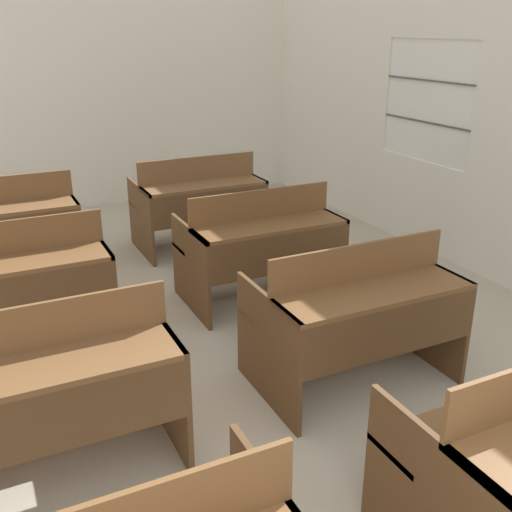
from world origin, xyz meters
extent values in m
cube|color=white|center=(0.00, 7.46, 1.53)|extent=(5.99, 0.06, 3.05)
cube|color=white|center=(2.96, 3.72, 0.44)|extent=(0.06, 7.43, 0.87)
cube|color=white|center=(2.96, 6.30, 1.43)|extent=(0.06, 2.27, 1.12)
cube|color=white|center=(2.96, 4.57, 1.43)|extent=(0.02, 1.20, 1.12)
cube|color=#4C4C51|center=(2.95, 4.57, 1.24)|extent=(0.02, 1.20, 0.02)
cube|color=#4C4C51|center=(2.95, 4.57, 1.62)|extent=(0.02, 1.20, 0.02)
cube|color=brown|center=(0.35, 1.40, 0.34)|extent=(0.03, 0.78, 0.69)
cube|color=brown|center=(0.93, 1.63, 0.44)|extent=(1.20, 0.31, 0.03)
cube|color=brown|center=(0.93, 1.63, 0.16)|extent=(1.14, 0.04, 0.04)
cube|color=brown|center=(-0.28, 2.76, 0.34)|extent=(0.03, 0.78, 0.69)
cube|color=brown|center=(-0.87, 2.55, 0.67)|extent=(1.20, 0.37, 0.03)
cube|color=brown|center=(-0.87, 2.38, 0.50)|extent=(1.14, 0.02, 0.31)
cube|color=brown|center=(-0.87, 2.72, 0.80)|extent=(1.20, 0.02, 0.23)
cube|color=brown|center=(-0.87, 2.99, 0.44)|extent=(1.20, 0.31, 0.03)
cube|color=brown|center=(-0.87, 2.99, 0.16)|extent=(1.14, 0.04, 0.04)
cube|color=#55381F|center=(0.34, 2.77, 0.34)|extent=(0.03, 0.78, 0.69)
cube|color=#55381F|center=(1.52, 2.77, 0.34)|extent=(0.03, 0.78, 0.69)
cube|color=brown|center=(0.93, 2.57, 0.67)|extent=(1.20, 0.37, 0.03)
cube|color=#55381F|center=(0.93, 2.39, 0.50)|extent=(1.14, 0.02, 0.31)
cube|color=brown|center=(0.93, 2.74, 0.80)|extent=(1.20, 0.02, 0.23)
cube|color=brown|center=(0.93, 3.01, 0.44)|extent=(1.20, 0.31, 0.03)
cube|color=#55381F|center=(0.93, 3.01, 0.16)|extent=(1.14, 0.04, 0.04)
cube|color=brown|center=(-0.29, 4.15, 0.34)|extent=(0.03, 0.78, 0.69)
cube|color=brown|center=(-0.88, 3.94, 0.67)|extent=(1.20, 0.37, 0.03)
cube|color=brown|center=(-0.88, 3.77, 0.50)|extent=(1.14, 0.02, 0.31)
cube|color=brown|center=(-0.88, 4.12, 0.80)|extent=(1.20, 0.02, 0.23)
cube|color=brown|center=(-0.88, 4.39, 0.44)|extent=(1.20, 0.31, 0.03)
cube|color=brown|center=(-0.88, 4.39, 0.16)|extent=(1.14, 0.04, 0.04)
cube|color=#54381F|center=(0.37, 4.13, 0.34)|extent=(0.03, 0.78, 0.69)
cube|color=#54381F|center=(1.54, 4.13, 0.34)|extent=(0.03, 0.78, 0.69)
cube|color=brown|center=(0.95, 3.92, 0.67)|extent=(1.20, 0.37, 0.03)
cube|color=#54381F|center=(0.95, 3.75, 0.50)|extent=(1.14, 0.02, 0.31)
cube|color=brown|center=(0.95, 4.09, 0.80)|extent=(1.20, 0.02, 0.23)
cube|color=brown|center=(0.95, 4.36, 0.44)|extent=(1.20, 0.31, 0.03)
cube|color=#54381F|center=(0.95, 4.36, 0.16)|extent=(1.14, 0.04, 0.04)
cube|color=brown|center=(-0.26, 5.49, 0.34)|extent=(0.03, 0.78, 0.69)
cube|color=brown|center=(-0.85, 5.28, 0.67)|extent=(1.20, 0.37, 0.03)
cube|color=brown|center=(-0.85, 5.11, 0.50)|extent=(1.14, 0.02, 0.31)
cube|color=brown|center=(-0.85, 5.72, 0.44)|extent=(1.20, 0.31, 0.03)
cube|color=brown|center=(-0.85, 5.72, 0.16)|extent=(1.14, 0.04, 0.04)
cube|color=brown|center=(0.37, 5.51, 0.34)|extent=(0.03, 0.78, 0.69)
cube|color=brown|center=(1.54, 5.51, 0.34)|extent=(0.03, 0.78, 0.69)
cube|color=brown|center=(0.95, 5.31, 0.67)|extent=(1.20, 0.37, 0.03)
cube|color=brown|center=(0.95, 5.13, 0.50)|extent=(1.14, 0.02, 0.31)
cube|color=brown|center=(0.95, 5.48, 0.80)|extent=(1.20, 0.02, 0.23)
cube|color=brown|center=(0.95, 5.75, 0.44)|extent=(1.20, 0.31, 0.03)
cube|color=brown|center=(0.95, 5.75, 0.16)|extent=(1.14, 0.04, 0.04)
camera|label=1|loc=(-1.05, 0.06, 2.10)|focal=42.00mm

